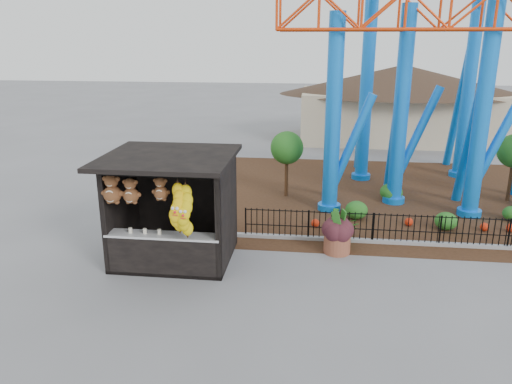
# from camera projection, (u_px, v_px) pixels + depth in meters

# --- Properties ---
(ground) EXTENTS (120.00, 120.00, 0.00)m
(ground) POSITION_uv_depth(u_px,v_px,m) (275.00, 282.00, 13.07)
(ground) COLOR slate
(ground) RESTS_ON ground
(mulch_bed) EXTENTS (18.00, 12.00, 0.02)m
(mulch_bed) POSITION_uv_depth(u_px,v_px,m) (390.00, 196.00, 20.18)
(mulch_bed) COLOR #331E11
(mulch_bed) RESTS_ON ground
(curb) EXTENTS (18.00, 0.18, 0.12)m
(curb) POSITION_uv_depth(u_px,v_px,m) (412.00, 243.00, 15.43)
(curb) COLOR gray
(curb) RESTS_ON ground
(prize_booth) EXTENTS (3.50, 3.40, 3.12)m
(prize_booth) POSITION_uv_depth(u_px,v_px,m) (170.00, 212.00, 13.84)
(prize_booth) COLOR black
(prize_booth) RESTS_ON ground
(picket_fence) EXTENTS (12.20, 0.06, 1.00)m
(picket_fence) POSITION_uv_depth(u_px,v_px,m) (444.00, 231.00, 15.19)
(picket_fence) COLOR black
(picket_fence) RESTS_ON ground
(roller_coaster) EXTENTS (11.00, 6.37, 10.82)m
(roller_coaster) POSITION_uv_depth(u_px,v_px,m) (434.00, 29.00, 18.36)
(roller_coaster) COLOR blue
(roller_coaster) RESTS_ON ground
(terracotta_planter) EXTENTS (0.80, 0.80, 0.61)m
(terracotta_planter) POSITION_uv_depth(u_px,v_px,m) (337.00, 243.00, 14.82)
(terracotta_planter) COLOR brown
(terracotta_planter) RESTS_ON ground
(planter_foliage) EXTENTS (0.70, 0.70, 0.64)m
(planter_foliage) POSITION_uv_depth(u_px,v_px,m) (338.00, 223.00, 14.63)
(planter_foliage) COLOR #38161C
(planter_foliage) RESTS_ON terracotta_planter
(potted_plant) EXTENTS (1.00, 0.89, 1.00)m
(potted_plant) POSITION_uv_depth(u_px,v_px,m) (344.00, 230.00, 15.26)
(potted_plant) COLOR #274F17
(potted_plant) RESTS_ON ground
(landscaping) EXTENTS (9.14, 3.81, 0.70)m
(landscaping) POSITION_uv_depth(u_px,v_px,m) (429.00, 208.00, 17.82)
(landscaping) COLOR #215A1A
(landscaping) RESTS_ON mulch_bed
(pavilion) EXTENTS (15.00, 15.00, 4.80)m
(pavilion) POSITION_uv_depth(u_px,v_px,m) (402.00, 90.00, 30.42)
(pavilion) COLOR #BFAD8C
(pavilion) RESTS_ON ground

